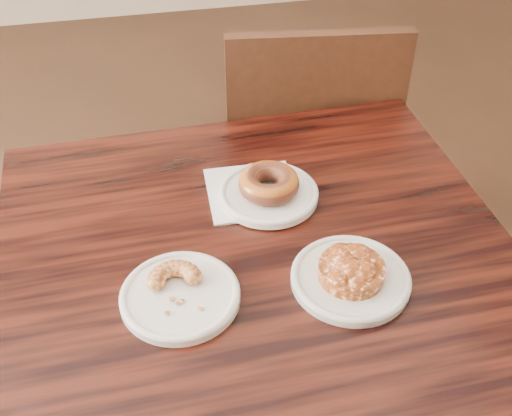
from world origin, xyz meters
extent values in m
plane|color=black|center=(0.00, 0.00, 0.00)|extent=(5.00, 5.00, 0.00)
cube|color=black|center=(0.06, -0.22, 0.38)|extent=(0.83, 0.83, 0.75)
cube|color=white|center=(0.08, -0.05, 0.75)|extent=(0.16, 0.16, 0.00)
cylinder|color=white|center=(0.11, -0.07, 0.76)|extent=(0.17, 0.17, 0.01)
cylinder|color=white|center=(-0.07, -0.27, 0.76)|extent=(0.17, 0.17, 0.01)
cylinder|color=silver|center=(0.18, -0.29, 0.76)|extent=(0.18, 0.18, 0.01)
torus|color=#924415|center=(0.11, -0.07, 0.78)|extent=(0.10, 0.10, 0.04)
camera|label=1|loc=(-0.09, -0.91, 1.45)|focal=45.00mm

